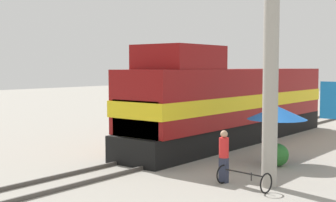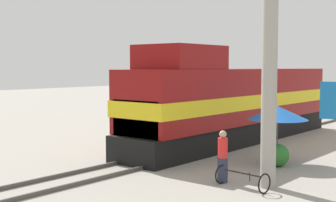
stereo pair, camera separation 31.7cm
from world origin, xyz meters
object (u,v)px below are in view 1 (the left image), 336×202
Objects in this scene: utility_pole at (271,28)px; vendor_umbrella at (277,113)px; bicycle at (244,178)px; locomotive at (231,103)px; person_bystander at (224,154)px.

utility_pole is 5.10m from vendor_umbrella.
vendor_umbrella is (-1.50, 3.71, -3.17)m from utility_pole.
utility_pole is 5.03m from bicycle.
bicycle is at bearing -56.61° from locomotive.
vendor_umbrella is (4.29, -3.50, 0.00)m from locomotive.
utility_pole is at bearing 16.65° from person_bystander.
utility_pole is at bearing -51.24° from locomotive.
bicycle is (5.22, -7.93, -1.78)m from locomotive.
person_bystander reaches higher than bicycle.
locomotive is at bearing 119.23° from person_bystander.
utility_pole is 5.73× the size of person_bystander.
utility_pole is 4.57m from person_bystander.
vendor_umbrella is 4.31m from person_bystander.
utility_pole is at bearing -67.96° from vendor_umbrella.
locomotive is 5.53m from vendor_umbrella.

